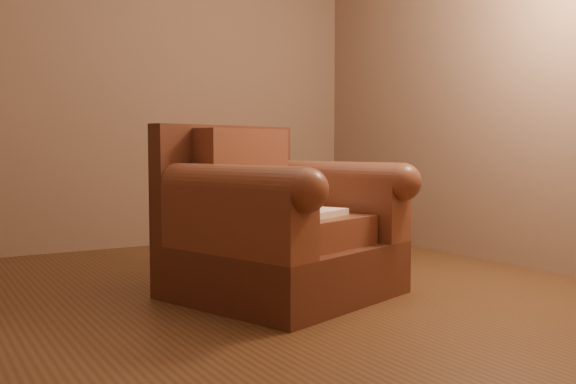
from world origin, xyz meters
TOP-DOWN VIEW (x-y plane):
  - floor at (0.00, 0.00)m, footprint 4.00×4.00m
  - armchair at (0.21, -0.02)m, footprint 1.29×1.26m
  - teddy_bear at (0.20, 0.07)m, footprint 0.18×0.21m
  - guidebook at (0.26, -0.23)m, footprint 0.51×0.43m
  - side_table at (1.15, 0.61)m, footprint 0.39×0.39m

SIDE VIEW (x-z plane):
  - floor at x=0.00m, z-range 0.00..0.00m
  - side_table at x=1.15m, z-range 0.02..0.56m
  - armchair at x=0.21m, z-range -0.10..0.82m
  - guidebook at x=0.26m, z-range 0.44..0.48m
  - teddy_bear at x=0.20m, z-range 0.41..0.66m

